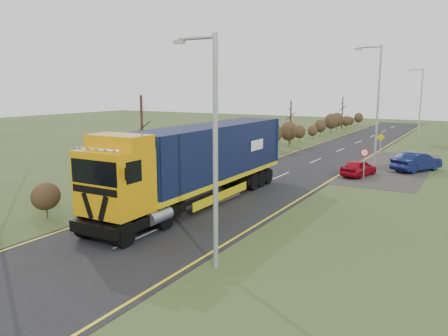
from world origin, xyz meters
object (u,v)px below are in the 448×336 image
lorry (200,159)px  car_red_hatchback (359,168)px  car_blue_sedan (417,162)px  speed_sign (364,158)px  streetlight_near (213,144)px

lorry → car_red_hatchback: 14.07m
car_blue_sedan → speed_sign: size_ratio=2.02×
car_red_hatchback → car_blue_sedan: (3.49, 4.32, 0.13)m
car_red_hatchback → car_blue_sedan: size_ratio=0.81×
car_red_hatchback → car_blue_sedan: 5.55m
streetlight_near → speed_sign: (1.10, 18.87, -2.99)m
car_red_hatchback → speed_sign: speed_sign is taller
car_blue_sedan → streetlight_near: streetlight_near is taller
lorry → car_red_hatchback: (5.88, 12.63, -1.94)m
lorry → car_blue_sedan: bearing=60.3°
lorry → car_red_hatchback: bearing=64.2°
car_blue_sedan → car_red_hatchback: bearing=78.8°
lorry → speed_sign: 13.35m
car_blue_sedan → streetlight_near: (-4.00, -24.18, 3.81)m
streetlight_near → car_red_hatchback: bearing=88.5°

